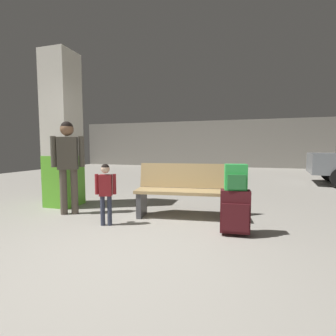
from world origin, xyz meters
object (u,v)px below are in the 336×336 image
at_px(backpack_bright, 236,177).
at_px(adult, 68,157).
at_px(bench, 185,191).
at_px(structural_pillar, 62,131).
at_px(child, 106,188).
at_px(suitcase, 235,211).

xyz_separation_m(backpack_bright, adult, (-2.80, 0.26, 0.22)).
height_order(bench, adult, adult).
distance_m(structural_pillar, adult, 0.88).
bearing_deg(child, suitcase, 3.67).
bearing_deg(backpack_bright, suitcase, 142.26).
height_order(structural_pillar, child, structural_pillar).
xyz_separation_m(structural_pillar, child, (1.47, -0.88, -0.92)).
bearing_deg(suitcase, structural_pillar, 167.02).
distance_m(bench, adult, 2.08).
height_order(bench, suitcase, bench).
bearing_deg(child, backpack_bright, 3.65).
relative_size(structural_pillar, suitcase, 4.96).
xyz_separation_m(structural_pillar, bench, (2.49, -0.11, -1.04)).
distance_m(suitcase, backpack_bright, 0.45).
bearing_deg(bench, child, -142.85).
height_order(backpack_bright, child, backpack_bright).
height_order(suitcase, backpack_bright, backpack_bright).
xyz_separation_m(suitcase, child, (-1.85, -0.12, 0.25)).
distance_m(backpack_bright, adult, 2.82).
bearing_deg(structural_pillar, child, -31.04).
height_order(structural_pillar, adult, structural_pillar).
xyz_separation_m(suitcase, backpack_bright, (0.00, -0.00, 0.45)).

